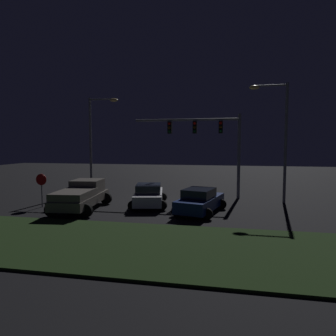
# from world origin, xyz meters

# --- Properties ---
(ground_plane) EXTENTS (80.00, 80.00, 0.00)m
(ground_plane) POSITION_xyz_m (0.00, 0.00, 0.00)
(ground_plane) COLOR black
(grass_median) EXTENTS (23.24, 6.28, 0.10)m
(grass_median) POSITION_xyz_m (0.00, -8.64, 0.05)
(grass_median) COLOR black
(grass_median) RESTS_ON ground_plane
(pickup_truck) EXTENTS (3.24, 5.57, 1.80)m
(pickup_truck) POSITION_xyz_m (-4.11, -2.56, 1.00)
(pickup_truck) COLOR #514C47
(pickup_truck) RESTS_ON ground_plane
(car_sedan) EXTENTS (3.17, 4.71, 1.51)m
(car_sedan) POSITION_xyz_m (3.42, -2.11, 0.74)
(car_sedan) COLOR navy
(car_sedan) RESTS_ON ground_plane
(car_sedan_far) EXTENTS (3.04, 4.67, 1.51)m
(car_sedan_far) POSITION_xyz_m (-0.18, -0.69, 0.74)
(car_sedan_far) COLOR silver
(car_sedan_far) RESTS_ON ground_plane
(traffic_signal_gantry) EXTENTS (8.32, 0.56, 6.50)m
(traffic_signal_gantry) POSITION_xyz_m (3.46, 3.39, 4.90)
(traffic_signal_gantry) COLOR slate
(traffic_signal_gantry) RESTS_ON ground_plane
(street_lamp_left) EXTENTS (2.69, 0.44, 8.22)m
(street_lamp_left) POSITION_xyz_m (-6.31, 4.55, 5.18)
(street_lamp_left) COLOR slate
(street_lamp_left) RESTS_ON ground_plane
(street_lamp_right) EXTENTS (2.66, 0.44, 8.43)m
(street_lamp_right) POSITION_xyz_m (8.52, 2.11, 5.29)
(street_lamp_right) COLOR slate
(street_lamp_right) RESTS_ON ground_plane
(stop_sign) EXTENTS (0.76, 0.08, 2.23)m
(stop_sign) POSITION_xyz_m (-7.05, -2.46, 1.56)
(stop_sign) COLOR slate
(stop_sign) RESTS_ON ground_plane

